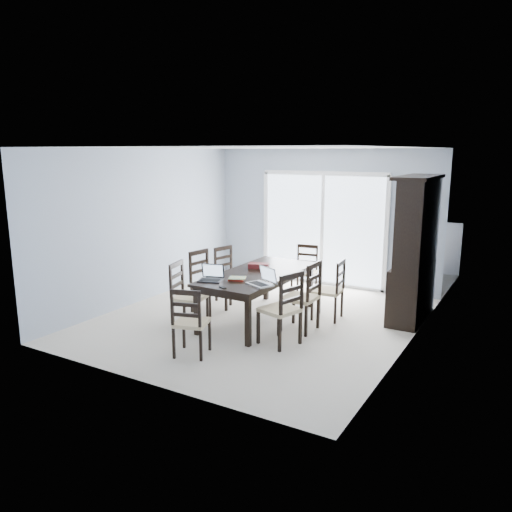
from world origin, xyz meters
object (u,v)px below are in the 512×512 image
object	(u,v)px
chair_left_far	(227,268)
hot_tub	(325,252)
laptop_silver	(260,281)
chair_right_mid	(306,289)
chair_end_far	(306,265)
chair_right_near	(285,301)
laptop_dark	(210,277)
chair_left_near	(184,288)
dining_table	(258,277)
cell_phone	(223,287)
chair_end_near	(189,315)
china_hutch	(415,251)
chair_right_far	(334,283)
chair_left_mid	(204,274)
game_box	(259,266)

from	to	relation	value
chair_left_far	hot_tub	distance (m)	2.83
chair_left_far	laptop_silver	distance (m)	1.87
chair_right_mid	chair_end_far	world-z (taller)	chair_right_mid
chair_right_near	laptop_dark	bearing A→B (deg)	108.54
chair_left_near	laptop_silver	size ratio (longest dim) A/B	2.66
dining_table	laptop_silver	distance (m)	0.74
chair_left_near	cell_phone	size ratio (longest dim) A/B	9.70
dining_table	chair_right_mid	distance (m)	0.85
chair_left_near	chair_end_near	world-z (taller)	chair_left_near
chair_left_far	cell_phone	bearing A→B (deg)	46.27
hot_tub	china_hutch	bearing A→B (deg)	-42.42
chair_left_far	cell_phone	xyz separation A→B (m)	(1.01, -1.64, 0.18)
chair_right_mid	chair_end_near	distance (m)	1.81
chair_left_near	chair_end_near	size ratio (longest dim) A/B	1.07
dining_table	hot_tub	xyz separation A→B (m)	(-0.32, 3.39, -0.23)
hot_tub	chair_left_far	bearing A→B (deg)	-103.63
china_hutch	chair_right_far	bearing A→B (deg)	-147.40
chair_left_mid	chair_end_far	world-z (taller)	chair_left_mid
chair_left_mid	laptop_silver	distance (m)	1.49
chair_left_mid	cell_phone	size ratio (longest dim) A/B	9.86
chair_end_far	game_box	size ratio (longest dim) A/B	3.29
chair_right_near	game_box	xyz separation A→B (m)	(-0.96, 0.98, 0.17)
china_hutch	hot_tub	world-z (taller)	china_hutch
china_hutch	laptop_silver	bearing A→B (deg)	-131.28
laptop_silver	hot_tub	bearing A→B (deg)	123.67
chair_left_near	chair_right_near	size ratio (longest dim) A/B	0.96
chair_right_mid	hot_tub	world-z (taller)	chair_right_mid
chair_right_near	laptop_silver	size ratio (longest dim) A/B	2.78
chair_left_near	laptop_silver	xyz separation A→B (m)	(1.16, 0.20, 0.21)
laptop_silver	hot_tub	xyz separation A→B (m)	(-0.70, 4.01, -0.36)
chair_left_mid	cell_phone	xyz separation A→B (m)	(1.00, -0.95, 0.15)
chair_end_near	chair_end_far	world-z (taller)	chair_end_near
laptop_silver	cell_phone	size ratio (longest dim) A/B	3.65
chair_right_near	dining_table	bearing A→B (deg)	64.63
chair_left_mid	game_box	world-z (taller)	chair_left_mid
chair_end_near	hot_tub	xyz separation A→B (m)	(-0.29, 5.07, -0.11)
china_hutch	chair_end_far	distance (m)	2.08
chair_right_near	laptop_silver	distance (m)	0.50
chair_right_near	china_hutch	bearing A→B (deg)	-14.55
laptop_dark	cell_phone	bearing A→B (deg)	-49.54
china_hutch	game_box	size ratio (longest dim) A/B	6.95
china_hutch	hot_tub	size ratio (longest dim) A/B	1.18
hot_tub	chair_right_mid	bearing A→B (deg)	-71.53
dining_table	chair_right_near	distance (m)	1.12
dining_table	chair_left_far	world-z (taller)	chair_left_far
chair_left_near	cell_phone	xyz separation A→B (m)	(0.80, -0.17, 0.16)
chair_left_mid	cell_phone	bearing A→B (deg)	54.07
china_hutch	chair_right_mid	xyz separation A→B (m)	(-1.18, -1.34, -0.44)
dining_table	china_hutch	size ratio (longest dim) A/B	1.00
chair_right_near	hot_tub	xyz separation A→B (m)	(-1.15, 4.13, -0.18)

